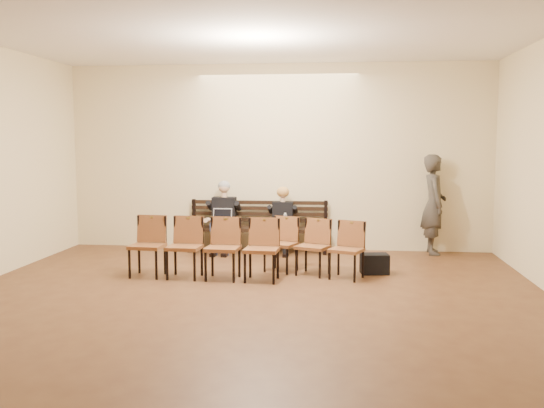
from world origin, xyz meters
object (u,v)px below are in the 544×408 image
(water_bottle, at_px, (285,225))
(chair_row_front, at_px, (203,248))
(laptop, at_px, (221,223))
(bench, at_px, (258,239))
(passerby, at_px, (434,197))
(bag, at_px, (374,264))
(chair_row_back, at_px, (313,247))
(seated_man, at_px, (223,218))
(seated_woman, at_px, (282,224))

(water_bottle, distance_m, chair_row_front, 2.19)
(laptop, distance_m, water_bottle, 1.18)
(bench, distance_m, passerby, 3.32)
(laptop, bearing_deg, passerby, -2.11)
(water_bottle, height_order, bag, water_bottle)
(laptop, xyz_separation_m, chair_row_back, (1.74, -1.54, -0.14))
(bench, bearing_deg, passerby, 1.78)
(seated_man, relative_size, laptop, 3.70)
(seated_man, height_order, seated_woman, seated_man)
(bench, relative_size, passerby, 1.24)
(chair_row_back, bearing_deg, chair_row_front, -143.20)
(laptop, height_order, chair_row_front, chair_row_front)
(bag, bearing_deg, laptop, 153.60)
(seated_man, relative_size, passerby, 0.61)
(chair_row_back, bearing_deg, bag, 33.50)
(laptop, height_order, bag, laptop)
(seated_woman, bearing_deg, bench, 165.81)
(chair_row_back, bearing_deg, seated_man, 156.35)
(bench, bearing_deg, bag, -39.12)
(seated_man, distance_m, bag, 3.15)
(bag, xyz_separation_m, passerby, (1.15, 1.78, 0.89))
(laptop, xyz_separation_m, water_bottle, (1.18, -0.06, -0.02))
(passerby, bearing_deg, chair_row_front, 121.00)
(chair_row_front, bearing_deg, bag, 17.31)
(water_bottle, bearing_deg, bag, -40.09)
(seated_woman, height_order, chair_row_back, seated_woman)
(seated_woman, relative_size, chair_row_front, 0.48)
(laptop, relative_size, chair_row_back, 0.22)
(bench, bearing_deg, chair_row_front, -102.29)
(seated_woman, distance_m, chair_row_back, 1.88)
(bench, relative_size, water_bottle, 11.71)
(laptop, height_order, water_bottle, laptop)
(passerby, bearing_deg, water_bottle, 98.77)
(seated_man, xyz_separation_m, water_bottle, (1.18, -0.29, -0.08))
(laptop, height_order, passerby, passerby)
(passerby, height_order, chair_row_front, passerby)
(bag, distance_m, passerby, 2.30)
(water_bottle, height_order, chair_row_back, chair_row_back)
(laptop, xyz_separation_m, passerby, (3.84, 0.44, 0.47))
(chair_row_back, bearing_deg, passerby, 64.96)
(seated_woman, xyz_separation_m, water_bottle, (0.08, -0.29, 0.02))
(laptop, distance_m, passerby, 3.90)
(seated_woman, height_order, chair_row_front, seated_woman)
(laptop, bearing_deg, bag, -35.11)
(chair_row_front, bearing_deg, passerby, 36.42)
(bench, bearing_deg, chair_row_back, -59.39)
(seated_man, bearing_deg, water_bottle, -13.66)
(seated_man, bearing_deg, seated_woman, 0.00)
(bench, distance_m, chair_row_front, 2.38)
(seated_woman, bearing_deg, bag, -44.43)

